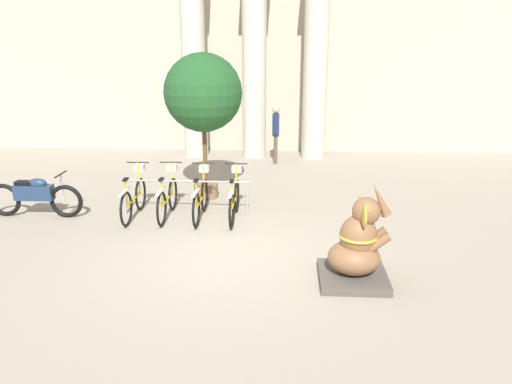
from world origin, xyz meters
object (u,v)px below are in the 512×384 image
object	(u,v)px
motorcycle	(35,195)
person_pedestrian	(276,129)
bicycle_3	(234,199)
elephant_statue	(357,249)
bicycle_2	(201,199)
bicycle_0	(134,198)
bicycle_1	(168,198)
potted_tree	(203,95)

from	to	relation	value
motorcycle	person_pedestrian	distance (m)	7.04
bicycle_3	elephant_statue	size ratio (longest dim) A/B	1.07
elephant_statue	bicycle_3	bearing A→B (deg)	128.98
motorcycle	person_pedestrian	xyz separation A→B (m)	(4.88, 5.04, 0.57)
person_pedestrian	elephant_statue	bearing A→B (deg)	-79.26
bicycle_2	bicycle_3	world-z (taller)	same
bicycle_2	person_pedestrian	size ratio (longest dim) A/B	0.99
bicycle_3	elephant_statue	distance (m)	3.42
motorcycle	bicycle_0	bearing A→B (deg)	3.45
bicycle_1	bicycle_3	bearing A→B (deg)	-1.25
bicycle_1	elephant_statue	xyz separation A→B (m)	(3.55, -2.69, 0.12)
bicycle_0	bicycle_3	world-z (taller)	same
bicycle_0	person_pedestrian	xyz separation A→B (m)	(2.82, 4.92, 0.62)
elephant_statue	potted_tree	xyz separation A→B (m)	(-2.97, 4.08, 1.85)
bicycle_0	bicycle_2	bearing A→B (deg)	0.50
bicycle_1	elephant_statue	world-z (taller)	elephant_statue
bicycle_2	person_pedestrian	xyz separation A→B (m)	(1.42, 4.91, 0.62)
bicycle_3	motorcycle	distance (m)	4.16
bicycle_1	potted_tree	xyz separation A→B (m)	(0.58, 1.38, 1.97)
person_pedestrian	bicycle_2	bearing A→B (deg)	-106.11
bicycle_2	potted_tree	world-z (taller)	potted_tree
bicycle_2	elephant_statue	distance (m)	3.90
person_pedestrian	bicycle_0	bearing A→B (deg)	-119.80
bicycle_3	bicycle_2	bearing A→B (deg)	-179.56
bicycle_0	bicycle_3	bearing A→B (deg)	0.48
bicycle_3	motorcycle	size ratio (longest dim) A/B	0.84
bicycle_1	bicycle_2	xyz separation A→B (m)	(0.70, -0.04, 0.00)
elephant_statue	motorcycle	distance (m)	6.80
bicycle_3	motorcycle	world-z (taller)	bicycle_3
bicycle_1	bicycle_3	distance (m)	1.40
bicycle_0	elephant_statue	distance (m)	5.01
motorcycle	bicycle_3	bearing A→B (deg)	1.95
bicycle_2	bicycle_3	size ratio (longest dim) A/B	1.00
bicycle_2	bicycle_3	bearing A→B (deg)	0.44
elephant_statue	bicycle_0	bearing A→B (deg)	148.13
bicycle_0	motorcycle	distance (m)	2.06
elephant_statue	potted_tree	bearing A→B (deg)	126.12
bicycle_0	bicycle_2	world-z (taller)	same
motorcycle	potted_tree	size ratio (longest dim) A/B	0.62
elephant_statue	motorcycle	xyz separation A→B (m)	(-6.31, 2.52, -0.08)
elephant_statue	person_pedestrian	distance (m)	7.71
bicycle_2	person_pedestrian	world-z (taller)	person_pedestrian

